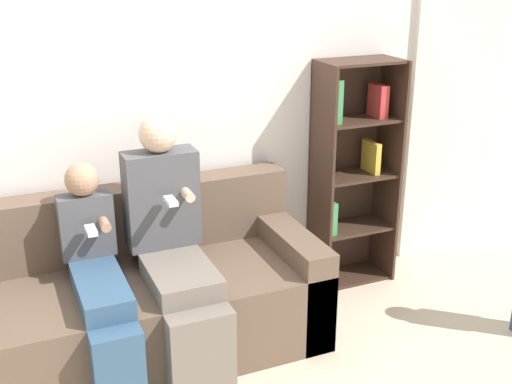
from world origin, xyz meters
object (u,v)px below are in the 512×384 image
Objects in this scene: couch at (126,303)px; child_seated at (100,281)px; bookshelf at (351,169)px; adult_seated at (174,242)px.

child_seated is at bearing -131.86° from couch.
bookshelf is at bearing 15.50° from child_seated.
adult_seated is 1.39m from bookshelf.
child_seated is 1.81m from bookshelf.
bookshelf reaches higher than couch.
bookshelf is (1.32, 0.42, 0.10)m from adult_seated.
adult_seated is 1.20× the size of child_seated.
child_seated is 0.73× the size of bookshelf.
child_seated is at bearing -172.33° from adult_seated.
adult_seated reaches higher than child_seated.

